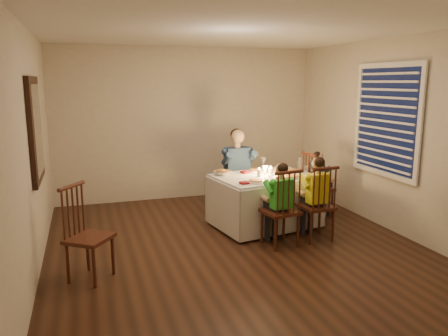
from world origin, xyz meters
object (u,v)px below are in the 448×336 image
object	(u,v)px
chair_adult	(237,212)
chair_extra	(92,278)
dining_table	(265,190)
child_teal	(316,216)
adult	(237,212)
serving_bowl	(223,173)
chair_end	(316,216)
chair_near_right	(315,239)
child_green	(279,245)
child_yellow	(315,239)
chair_near_left	(279,245)

from	to	relation	value
chair_adult	chair_extra	xyz separation A→B (m)	(-2.24, -1.75, 0.00)
dining_table	child_teal	bearing A→B (deg)	-0.01
adult	serving_bowl	distance (m)	0.98
chair_end	child_teal	xyz separation A→B (m)	(0.00, 0.00, 0.00)
chair_near_right	chair_extra	xyz separation A→B (m)	(-2.80, -0.33, 0.00)
child_green	child_yellow	distance (m)	0.54
dining_table	chair_adult	size ratio (longest dim) A/B	1.57
child_yellow	child_teal	size ratio (longest dim) A/B	1.09
child_green	child_yellow	world-z (taller)	child_yellow
chair_near_left	child_teal	distance (m)	1.41
chair_extra	chair_adult	bearing A→B (deg)	-15.40
chair_end	child_green	distance (m)	1.41
chair_end	adult	world-z (taller)	adult
child_green	serving_bowl	distance (m)	1.32
chair_adult	serving_bowl	size ratio (longest dim) A/B	4.18
child_yellow	chair_extra	bearing A→B (deg)	3.77
adult	child_yellow	size ratio (longest dim) A/B	1.21
chair_extra	chair_near_left	bearing A→B (deg)	-46.75
child_green	serving_bowl	bearing A→B (deg)	-74.78
serving_bowl	child_green	bearing A→B (deg)	-66.55
chair_near_right	serving_bowl	bearing A→B (deg)	-46.78
chair_extra	child_teal	xyz separation A→B (m)	(3.33, 1.20, 0.00)
chair_end	chair_near_left	bearing A→B (deg)	127.59
adult	child_yellow	xyz separation A→B (m)	(0.57, -1.42, 0.00)
chair_adult	chair_near_right	distance (m)	1.53
dining_table	chair_extra	world-z (taller)	dining_table
chair_near_left	child_green	bearing A→B (deg)	180.00
chair_adult	chair_near_left	xyz separation A→B (m)	(0.03, -1.48, 0.00)
chair_extra	child_green	size ratio (longest dim) A/B	0.95
chair_extra	adult	xyz separation A→B (m)	(2.24, 1.75, 0.00)
child_green	serving_bowl	world-z (taller)	serving_bowl
chair_near_left	child_green	distance (m)	0.00
serving_bowl	child_yellow	bearing A→B (deg)	-43.84
child_yellow	serving_bowl	xyz separation A→B (m)	(-0.97, 0.93, 0.75)
chair_near_left	adult	size ratio (longest dim) A/B	0.75
dining_table	adult	bearing A→B (deg)	91.90
chair_extra	dining_table	bearing A→B (deg)	-30.03
chair_adult	child_yellow	bearing A→B (deg)	-70.94
serving_bowl	chair_end	bearing A→B (deg)	-2.43
child_teal	serving_bowl	distance (m)	1.67
chair_near_left	serving_bowl	xyz separation A→B (m)	(-0.43, 1.00, 0.75)
child_teal	child_yellow	bearing A→B (deg)	145.17
chair_near_right	child_teal	size ratio (longest dim) A/B	0.99
chair_near_right	chair_adult	bearing A→B (deg)	-71.18
chair_near_left	chair_end	xyz separation A→B (m)	(1.06, 0.93, 0.00)
chair_adult	child_green	size ratio (longest dim) A/B	0.94
chair_near_right	chair_end	distance (m)	1.01
chair_end	child_yellow	bearing A→B (deg)	145.17
chair_near_left	serving_bowl	distance (m)	1.32
chair_near_right	child_yellow	world-z (taller)	child_yellow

